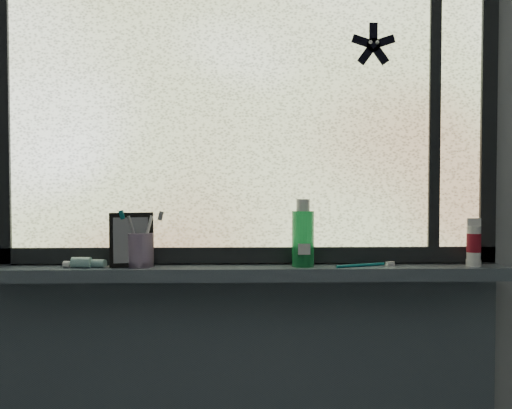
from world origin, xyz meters
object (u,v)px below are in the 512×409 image
at_px(vanity_mirror, 131,240).
at_px(cream_tube, 474,241).
at_px(mouthwash_bottle, 303,233).
at_px(toothbrush_cup, 141,250).

relative_size(vanity_mirror, cream_tube, 1.57).
xyz_separation_m(vanity_mirror, mouthwash_bottle, (0.53, -0.01, 0.02)).
distance_m(toothbrush_cup, mouthwash_bottle, 0.51).
height_order(toothbrush_cup, cream_tube, cream_tube).
distance_m(vanity_mirror, cream_tube, 1.07).
bearing_deg(cream_tube, vanity_mirror, 179.34).
height_order(toothbrush_cup, mouthwash_bottle, mouthwash_bottle).
bearing_deg(mouthwash_bottle, cream_tube, -0.71).
relative_size(toothbrush_cup, cream_tube, 0.98).
relative_size(vanity_mirror, mouthwash_bottle, 0.97).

